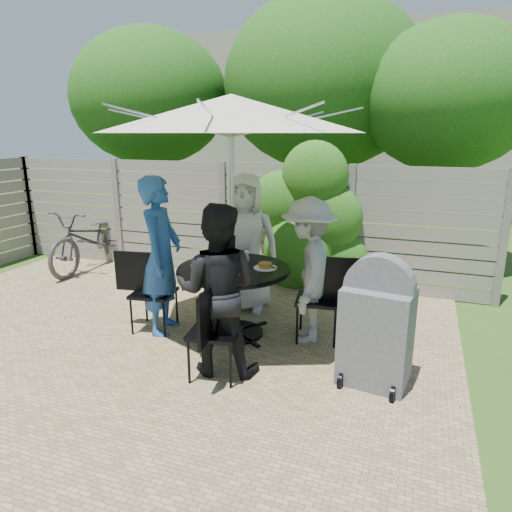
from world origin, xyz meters
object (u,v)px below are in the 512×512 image
(chair_back, at_px, (247,287))
(chair_left, at_px, (153,307))
(patio_table, at_px, (234,288))
(glass_front, at_px, (238,268))
(umbrella, at_px, (231,114))
(plate_left, at_px, (202,264))
(chair_front, at_px, (215,350))
(glass_left, at_px, (208,263))
(glass_back, at_px, (229,255))
(person_back, at_px, (245,243))
(person_right, at_px, (308,271))
(person_left, at_px, (161,257))
(plate_back, at_px, (239,257))
(person_front, at_px, (217,291))
(bbq_grill, at_px, (377,327))
(coffee_cup, at_px, (245,257))
(syrup_jug, at_px, (229,259))
(chair_right, at_px, (319,316))
(bicycle, at_px, (92,238))
(plate_right, at_px, (265,266))
(plate_front, at_px, (227,275))

(chair_back, relative_size, chair_left, 0.91)
(patio_table, height_order, glass_front, glass_front)
(umbrella, bearing_deg, plate_left, -167.81)
(umbrella, relative_size, glass_front, 23.23)
(chair_front, xyz_separation_m, glass_left, (-0.43, 0.79, 0.60))
(umbrella, xyz_separation_m, glass_back, (-0.16, 0.23, -1.57))
(person_back, bearing_deg, glass_left, -105.52)
(person_right, bearing_deg, person_left, -90.00)
(plate_back, bearing_deg, person_front, -77.81)
(chair_back, relative_size, bbq_grill, 0.70)
(patio_table, bearing_deg, plate_left, -167.81)
(coffee_cup, bearing_deg, glass_front, -77.22)
(person_front, height_order, glass_front, person_front)
(person_back, relative_size, chair_front, 1.88)
(person_left, relative_size, syrup_jug, 11.42)
(person_back, bearing_deg, chair_right, -40.69)
(patio_table, bearing_deg, bicycle, 153.45)
(plate_back, bearing_deg, coffee_cup, -42.27)
(person_back, distance_m, person_right, 1.18)
(plate_left, bearing_deg, person_left, -167.81)
(chair_front, distance_m, plate_left, 1.17)
(umbrella, bearing_deg, chair_front, -77.87)
(chair_right, height_order, glass_front, chair_right)
(person_right, bearing_deg, person_front, -45.00)
(umbrella, distance_m, plate_back, 1.65)
(glass_back, relative_size, bbq_grill, 0.11)
(plate_right, xyz_separation_m, glass_back, (-0.51, 0.16, 0.05))
(glass_left, bearing_deg, chair_back, 88.61)
(glass_left, distance_m, bbq_grill, 1.93)
(glass_left, relative_size, syrup_jug, 0.88)
(glass_left, height_order, bicycle, bicycle)
(glass_front, bearing_deg, person_back, 107.69)
(plate_front, bearing_deg, person_right, 35.64)
(chair_back, xyz_separation_m, person_back, (0.03, -0.13, 0.64))
(coffee_cup, bearing_deg, plate_front, -87.59)
(glass_left, xyz_separation_m, syrup_jug, (0.16, 0.19, 0.01))
(person_front, bearing_deg, chair_left, -40.70)
(umbrella, bearing_deg, person_left, -167.81)
(glass_back, distance_m, bicycle, 3.49)
(chair_left, height_order, bicycle, bicycle)
(umbrella, bearing_deg, person_front, -77.81)
(patio_table, bearing_deg, syrup_jug, 152.39)
(glass_back, xyz_separation_m, bicycle, (-3.17, 1.43, -0.36))
(plate_left, bearing_deg, patio_table, 12.19)
(bbq_grill, bearing_deg, person_back, 151.84)
(chair_right, distance_m, glass_back, 1.25)
(plate_left, bearing_deg, chair_back, 81.79)
(glass_back, bearing_deg, glass_left, -100.81)
(chair_front, xyz_separation_m, glass_front, (-0.05, 0.71, 0.60))
(plate_left, distance_m, glass_back, 0.37)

